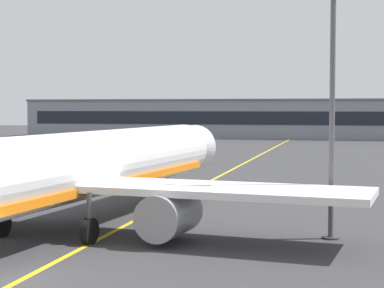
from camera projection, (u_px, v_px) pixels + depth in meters
ground_plane at (12, 281)px, 25.82m from camera, size 400.00×400.00×0.00m
taxiway_centreline at (195, 189)px, 54.88m from camera, size 1.81×180.00×0.01m
airliner_foreground at (63, 171)px, 35.20m from camera, size 32.33×41.51×11.65m
apron_lamp_post at (332, 99)px, 33.72m from camera, size 2.24×0.90×13.74m
safety_cone_by_nose_gear at (151, 193)px, 50.40m from camera, size 0.44×0.44×0.55m
terminal_building at (307, 119)px, 142.55m from camera, size 126.33×12.40×8.51m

